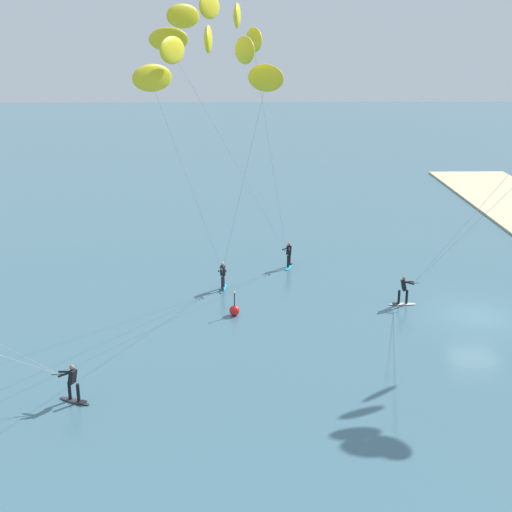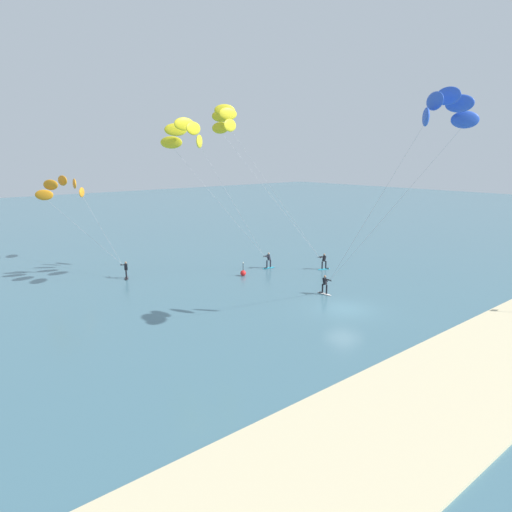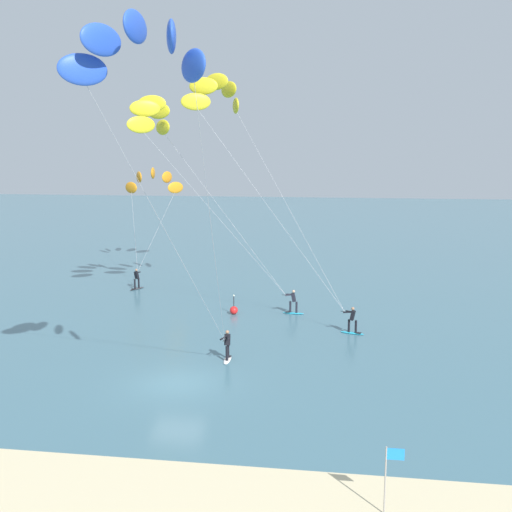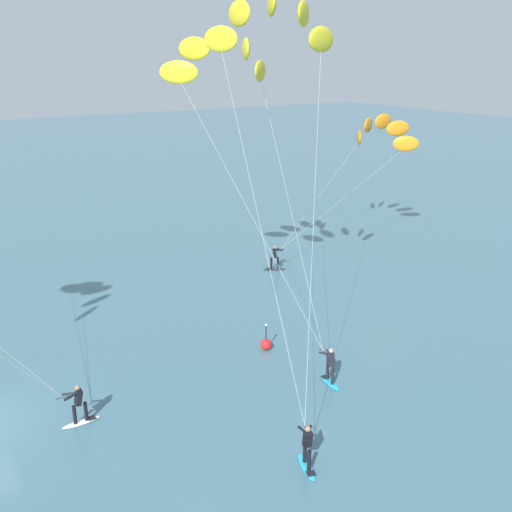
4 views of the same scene
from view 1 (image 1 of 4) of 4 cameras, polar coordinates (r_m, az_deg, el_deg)
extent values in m
plane|color=#426B7A|center=(39.87, 17.33, -4.67)|extent=(240.00, 240.00, 0.00)
ellipsoid|color=white|center=(40.49, 11.69, -3.81)|extent=(0.42, 1.51, 0.08)
cube|color=black|center=(40.37, 11.13, -3.76)|extent=(0.30, 0.29, 0.02)
cylinder|color=black|center=(40.39, 12.03, -3.23)|extent=(0.14, 0.14, 0.78)
cylinder|color=black|center=(40.28, 11.43, -3.25)|extent=(0.14, 0.14, 0.78)
cube|color=black|center=(40.10, 11.79, -2.32)|extent=(0.31, 0.33, 0.63)
sphere|color=#9E7051|center=(39.96, 11.83, -1.75)|extent=(0.20, 0.20, 0.20)
cylinder|color=black|center=(40.12, 12.58, -2.13)|extent=(0.09, 0.55, 0.03)
cylinder|color=black|center=(40.18, 12.18, -2.03)|extent=(0.25, 0.60, 0.15)
cylinder|color=black|center=(39.97, 12.22, -2.13)|extent=(0.36, 0.57, 0.15)
cylinder|color=#B2B2B7|center=(40.51, 19.91, 6.47)|extent=(1.02, 9.98, 12.33)
ellipsoid|color=#333338|center=(30.74, -14.38, -11.22)|extent=(0.99, 1.50, 0.08)
cube|color=black|center=(30.48, -13.77, -11.33)|extent=(0.38, 0.38, 0.02)
cylinder|color=black|center=(30.67, -14.77, -10.42)|extent=(0.14, 0.14, 0.78)
cylinder|color=black|center=(30.41, -14.12, -10.61)|extent=(0.14, 0.14, 0.78)
cube|color=black|center=(30.23, -14.54, -9.36)|extent=(0.41, 0.42, 0.63)
sphere|color=#9E7051|center=(30.04, -14.60, -8.64)|extent=(0.20, 0.20, 0.20)
cylinder|color=black|center=(30.22, -15.62, -9.15)|extent=(0.12, 0.55, 0.03)
cylinder|color=black|center=(30.08, -15.11, -9.17)|extent=(0.39, 0.56, 0.15)
cylinder|color=black|center=(30.27, -15.08, -8.98)|extent=(0.22, 0.61, 0.15)
ellipsoid|color=#23ADD1|center=(42.03, -2.67, -2.63)|extent=(1.54, 0.57, 0.08)
cube|color=black|center=(41.64, -2.77, -2.76)|extent=(0.32, 0.32, 0.02)
cylinder|color=black|center=(42.09, -2.63, -1.98)|extent=(0.14, 0.14, 0.78)
cylinder|color=black|center=(41.68, -2.73, -2.18)|extent=(0.14, 0.14, 0.78)
cube|color=black|center=(41.66, -2.69, -1.18)|extent=(0.36, 0.34, 0.63)
sphere|color=tan|center=(41.53, -2.70, -0.64)|extent=(0.20, 0.20, 0.20)
cylinder|color=black|center=(41.09, -2.73, -1.23)|extent=(0.55, 0.04, 0.03)
cylinder|color=black|center=(41.34, -2.56, -1.07)|extent=(0.59, 0.30, 0.15)
cylinder|color=black|center=(41.35, -2.87, -1.07)|extent=(0.59, 0.32, 0.15)
ellipsoid|color=yellow|center=(29.95, -8.34, 13.99)|extent=(1.62, 1.66, 1.10)
ellipsoid|color=yellow|center=(29.80, -6.75, 16.12)|extent=(1.96, 1.09, 1.10)
ellipsoid|color=yellow|center=(29.67, -3.87, 17.00)|extent=(2.01, 0.36, 1.10)
ellipsoid|color=yellow|center=(29.63, -0.93, 16.22)|extent=(1.98, 1.03, 1.10)
ellipsoid|color=yellow|center=(29.68, 0.77, 14.14)|extent=(1.66, 1.62, 1.10)
cylinder|color=#B2B2B7|center=(35.21, -5.05, 4.95)|extent=(9.20, 2.48, 11.18)
cylinder|color=#B2B2B7|center=(35.09, -1.28, 4.97)|extent=(9.28, 2.15, 11.18)
ellipsoid|color=#23ADD1|center=(45.88, 2.65, -0.87)|extent=(1.54, 0.79, 0.08)
cube|color=black|center=(46.24, 2.77, -0.65)|extent=(0.35, 0.36, 0.02)
cylinder|color=black|center=(45.54, 2.59, -0.44)|extent=(0.14, 0.14, 0.78)
cylinder|color=black|center=(45.95, 2.72, -0.27)|extent=(0.14, 0.14, 0.78)
cube|color=black|center=(45.53, 2.67, 0.47)|extent=(0.39, 0.38, 0.63)
sphere|color=#9E7051|center=(45.41, 2.67, 0.98)|extent=(0.20, 0.20, 0.20)
cylinder|color=black|center=(45.00, 2.41, 0.46)|extent=(0.51, 0.26, 0.03)
cylinder|color=black|center=(45.20, 2.67, 0.58)|extent=(0.61, 0.13, 0.15)
cylinder|color=black|center=(45.28, 2.41, 0.61)|extent=(0.47, 0.50, 0.15)
ellipsoid|color=yellow|center=(35.21, -7.04, 16.91)|extent=(0.94, 1.92, 1.10)
ellipsoid|color=yellow|center=(34.81, -5.89, 18.65)|extent=(1.52, 1.64, 1.10)
ellipsoid|color=yellow|center=(34.14, -3.76, 19.39)|extent=(1.87, 1.12, 1.10)
ellipsoid|color=yellow|center=(33.51, -1.53, 18.77)|extent=(1.93, 0.42, 1.10)
ellipsoid|color=yellow|center=(33.16, -0.19, 16.99)|extent=(1.92, 0.94, 1.10)
cylinder|color=#B2B2B7|center=(39.60, -1.63, 7.49)|extent=(7.86, 6.22, 12.62)
cylinder|color=#B2B2B7|center=(38.70, 1.34, 7.25)|extent=(9.76, 2.23, 12.62)
sphere|color=red|center=(38.15, -1.74, -4.40)|extent=(0.56, 0.56, 0.56)
cylinder|color=#262628|center=(37.92, -1.75, -3.51)|extent=(0.06, 0.06, 0.70)
sphere|color=#F2F2CC|center=(37.78, -1.76, -2.93)|extent=(0.12, 0.12, 0.12)
camera|label=2|loc=(35.39, 76.89, -0.58)|focal=33.23mm
camera|label=3|loc=(58.76, 42.71, 9.76)|focal=43.31mm
camera|label=4|loc=(58.49, 12.56, 16.27)|focal=41.35mm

